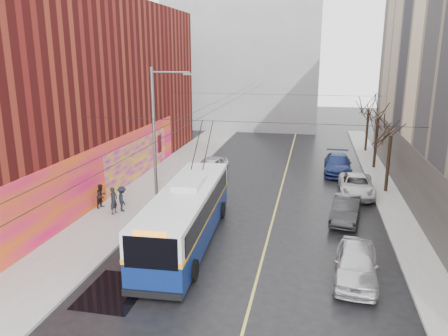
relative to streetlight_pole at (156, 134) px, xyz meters
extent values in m
plane|color=black|center=(6.14, -10.00, -4.85)|extent=(140.00, 140.00, 0.00)
cube|color=gray|center=(-1.86, 2.00, -4.77)|extent=(4.00, 60.00, 0.15)
cube|color=gray|center=(15.14, 2.00, -4.77)|extent=(2.00, 60.00, 0.15)
cube|color=#BFB74C|center=(7.64, 4.00, -4.84)|extent=(0.12, 50.00, 0.01)
cube|color=#5D1412|center=(-9.86, 4.00, 2.15)|extent=(12.00, 36.00, 14.00)
cube|color=#E90567|center=(-3.82, 0.00, -2.85)|extent=(0.08, 28.00, 4.00)
cube|color=#A005A5|center=(-3.78, 6.00, -3.25)|extent=(0.06, 12.00, 3.20)
cube|color=#4C4742|center=(16.11, 4.00, -2.85)|extent=(0.06, 36.00, 4.00)
cube|color=gray|center=(0.14, 35.00, 4.15)|extent=(20.00, 12.00, 18.00)
cylinder|color=slate|center=(-0.16, 0.00, -0.35)|extent=(0.20, 0.20, 9.00)
cube|color=#500B13|center=(0.19, 0.00, -0.65)|extent=(0.04, 0.60, 1.10)
cylinder|color=slate|center=(1.04, 0.00, 3.85)|extent=(2.40, 0.10, 0.10)
cube|color=slate|center=(2.14, 0.00, 3.75)|extent=(0.50, 0.22, 0.12)
cylinder|color=black|center=(2.34, 5.00, 1.35)|extent=(0.02, 60.00, 0.02)
cylinder|color=black|center=(3.34, 5.00, 1.35)|extent=(0.02, 60.00, 0.02)
cylinder|color=black|center=(6.14, -4.00, 1.55)|extent=(18.00, 0.02, 0.02)
cylinder|color=black|center=(6.14, 12.00, 1.55)|extent=(18.00, 0.02, 0.02)
cylinder|color=black|center=(15.14, 6.00, -2.75)|extent=(0.24, 0.24, 4.20)
cylinder|color=black|center=(15.14, 13.00, -2.61)|extent=(0.24, 0.24, 4.48)
cylinder|color=black|center=(15.14, 20.00, -2.66)|extent=(0.24, 0.24, 4.37)
cube|color=black|center=(1.83, -10.64, -4.84)|extent=(2.47, 3.34, 0.01)
ellipsoid|color=slate|center=(4.02, 0.18, 2.62)|extent=(0.44, 0.20, 0.12)
ellipsoid|color=slate|center=(4.84, -0.89, 2.24)|extent=(0.44, 0.20, 0.12)
ellipsoid|color=slate|center=(3.14, 1.18, 2.08)|extent=(0.44, 0.20, 0.12)
cube|color=navy|center=(3.45, -5.21, -3.92)|extent=(3.08, 11.83, 1.47)
cube|color=silver|center=(3.45, -5.21, -2.55)|extent=(3.08, 11.83, 1.27)
cube|color=#F0AB15|center=(3.45, -5.21, -3.19)|extent=(3.12, 11.88, 0.22)
cube|color=black|center=(3.72, -11.08, -2.70)|extent=(2.25, 0.14, 1.37)
cube|color=black|center=(3.17, 0.66, -2.70)|extent=(2.25, 0.14, 1.17)
cube|color=black|center=(2.16, -5.27, -2.65)|extent=(0.54, 10.74, 0.98)
cube|color=black|center=(4.74, -5.15, -2.65)|extent=(0.54, 10.74, 0.98)
cube|color=silver|center=(3.40, -4.23, -1.77)|extent=(1.50, 2.99, 0.29)
cube|color=black|center=(3.72, -11.11, -4.50)|extent=(2.54, 0.24, 0.29)
cylinder|color=black|center=(2.36, -9.17, -4.36)|extent=(0.34, 0.99, 0.98)
cylinder|color=black|center=(4.90, -9.05, -4.36)|extent=(0.34, 0.99, 0.98)
cylinder|color=black|center=(2.00, -1.36, -4.36)|extent=(0.34, 0.99, 0.98)
cylinder|color=black|center=(4.53, -1.24, -4.36)|extent=(0.34, 0.99, 0.98)
cylinder|color=black|center=(2.90, -0.83, -0.35)|extent=(0.22, 3.40, 2.40)
cylinder|color=black|center=(3.58, -0.80, -0.35)|extent=(0.22, 3.40, 2.40)
imported|color=silver|center=(11.94, -7.53, -4.06)|extent=(2.27, 4.77, 1.58)
imported|color=#242527|center=(11.94, -0.25, -4.13)|extent=(2.16, 4.53, 1.43)
imported|color=silver|center=(12.99, 5.11, -4.14)|extent=(2.43, 5.13, 1.41)
imported|color=navy|center=(11.94, 10.87, -4.06)|extent=(2.30, 5.48, 1.58)
imported|color=silver|center=(1.65, 7.59, -4.04)|extent=(2.68, 5.01, 1.62)
imported|color=black|center=(-2.10, -2.29, -3.85)|extent=(0.52, 0.69, 1.69)
imported|color=black|center=(-3.36, -1.44, -3.91)|extent=(0.75, 0.88, 1.57)
imported|color=black|center=(-1.76, -1.79, -3.89)|extent=(1.11, 1.20, 1.62)
camera|label=1|loc=(9.77, -25.95, 4.92)|focal=35.00mm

